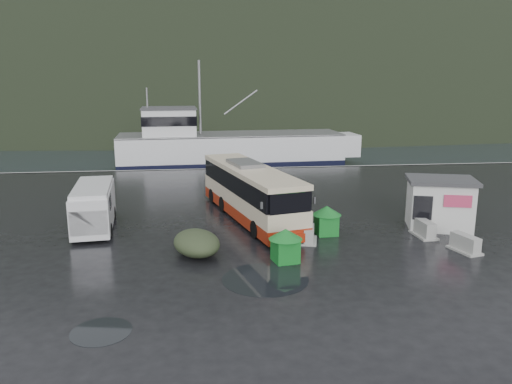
{
  "coord_description": "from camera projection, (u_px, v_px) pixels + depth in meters",
  "views": [
    {
      "loc": [
        -2.08,
        -23.1,
        7.81
      ],
      "look_at": [
        0.99,
        3.28,
        1.7
      ],
      "focal_mm": 35.0,
      "sensor_mm": 36.0,
      "label": 1
    }
  ],
  "objects": [
    {
      "name": "fishing_trawler",
      "position": [
        231.0,
        153.0,
        52.91
      ],
      "size": [
        27.81,
        7.44,
        11.01
      ],
      "primitive_type": null,
      "rotation": [
        0.0,
        0.0,
        0.05
      ],
      "color": "silver",
      "rests_on": "ground"
    },
    {
      "name": "waste_bin_left",
      "position": [
        285.0,
        261.0,
        21.7
      ],
      "size": [
        1.25,
        1.25,
        1.48
      ],
      "primitive_type": null,
      "rotation": [
        0.0,
        0.0,
        0.2
      ],
      "color": "#147123",
      "rests_on": "ground"
    },
    {
      "name": "jersey_barrier_c",
      "position": [
        423.0,
        236.0,
        25.13
      ],
      "size": [
        0.9,
        1.7,
        0.83
      ],
      "primitive_type": null,
      "rotation": [
        0.0,
        0.0,
        0.04
      ],
      "color": "#999993",
      "rests_on": "ground"
    },
    {
      "name": "coach_bus",
      "position": [
        250.0,
        218.0,
        28.48
      ],
      "size": [
        5.44,
        11.44,
        3.13
      ],
      "primitive_type": null,
      "rotation": [
        0.0,
        0.0,
        0.25
      ],
      "color": "beige",
      "rests_on": "ground"
    },
    {
      "name": "harbor_water",
      "position": [
        205.0,
        108.0,
        130.82
      ],
      "size": [
        300.0,
        180.0,
        0.02
      ],
      "primitive_type": "cube",
      "color": "black",
      "rests_on": "ground"
    },
    {
      "name": "ticket_kiosk",
      "position": [
        438.0,
        228.0,
        26.55
      ],
      "size": [
        4.01,
        3.45,
        2.68
      ],
      "primitive_type": null,
      "rotation": [
        0.0,
        0.0,
        -0.28
      ],
      "color": "silver",
      "rests_on": "ground"
    },
    {
      "name": "ground",
      "position": [
        244.0,
        241.0,
        24.34
      ],
      "size": [
        160.0,
        160.0,
        0.0
      ],
      "primitive_type": "plane",
      "color": "black",
      "rests_on": "ground"
    },
    {
      "name": "dome_tent",
      "position": [
        197.0,
        255.0,
        22.53
      ],
      "size": [
        2.75,
        3.27,
        1.1
      ],
      "primitive_type": null,
      "rotation": [
        0.0,
        0.0,
        0.3
      ],
      "color": "#2F3A22",
      "rests_on": "ground"
    },
    {
      "name": "jersey_barrier_b",
      "position": [
        464.0,
        251.0,
        22.93
      ],
      "size": [
        1.16,
        1.72,
        0.79
      ],
      "primitive_type": null,
      "rotation": [
        0.0,
        0.0,
        0.25
      ],
      "color": "#999993",
      "rests_on": "ground"
    },
    {
      "name": "white_van",
      "position": [
        95.0,
        228.0,
        26.46
      ],
      "size": [
        2.52,
        5.83,
        2.36
      ],
      "primitive_type": null,
      "rotation": [
        0.0,
        0.0,
        0.1
      ],
      "color": "silver",
      "rests_on": "ground"
    },
    {
      "name": "puddles",
      "position": [
        233.0,
        289.0,
        18.81
      ],
      "size": [
        8.4,
        6.26,
        0.01
      ],
      "color": "black",
      "rests_on": "ground"
    },
    {
      "name": "jersey_barrier_a",
      "position": [
        309.0,
        242.0,
        24.3
      ],
      "size": [
        1.08,
        1.61,
        0.74
      ],
      "primitive_type": null,
      "rotation": [
        0.0,
        0.0,
        -0.25
      ],
      "color": "#999993",
      "rests_on": "ground"
    },
    {
      "name": "quay_edge",
      "position": [
        223.0,
        169.0,
        43.7
      ],
      "size": [
        160.0,
        0.6,
        1.5
      ],
      "primitive_type": "cube",
      "color": "#999993",
      "rests_on": "ground"
    },
    {
      "name": "waste_bin_right",
      "position": [
        326.0,
        234.0,
        25.46
      ],
      "size": [
        1.11,
        1.11,
        1.49
      ],
      "primitive_type": null,
      "rotation": [
        0.0,
        0.0,
        0.05
      ],
      "color": "#147123",
      "rests_on": "ground"
    },
    {
      "name": "headland",
      "position": [
        219.0,
        92.0,
        267.47
      ],
      "size": [
        780.0,
        540.0,
        570.0
      ],
      "primitive_type": "ellipsoid",
      "color": "black",
      "rests_on": "ground"
    }
  ]
}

